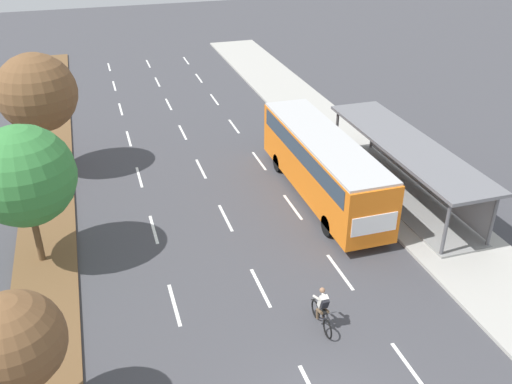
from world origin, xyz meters
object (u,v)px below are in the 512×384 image
bus_shelter (409,163)px  median_tree_second (24,176)px  median_tree_third (37,93)px  cyclist (322,310)px  bus (322,160)px  median_tree_nearest (14,342)px

bus_shelter → median_tree_second: 18.10m
median_tree_second → median_tree_third: (0.31, 8.80, 0.53)m
cyclist → median_tree_third: size_ratio=0.27×
bus → median_tree_second: median_tree_second is taller
median_tree_nearest → median_tree_third: size_ratio=0.71×
bus_shelter → median_tree_second: (-17.95, -0.58, 2.28)m
bus_shelter → median_tree_nearest: bearing=-152.3°
bus → median_tree_nearest: median_tree_nearest is taller
cyclist → median_tree_second: 12.72m
bus_shelter → median_tree_nearest: 20.25m
median_tree_second → median_tree_third: size_ratio=0.92×
bus → median_tree_second: (-13.67, -1.75, 2.07)m
bus → cyclist: 9.91m
median_tree_second → bus_shelter: bearing=1.9°
bus_shelter → cyclist: size_ratio=6.53×
median_tree_second → bus: bearing=7.3°
bus_shelter → median_tree_nearest: size_ratio=2.51×
bus_shelter → median_tree_second: median_tree_second is taller
median_tree_nearest → median_tree_second: median_tree_second is taller
bus → median_tree_third: median_tree_third is taller
bus → median_tree_second: 13.94m
bus → median_tree_nearest: 17.27m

